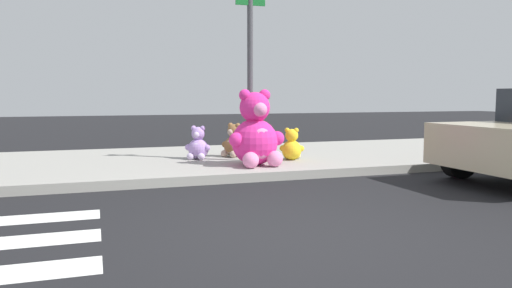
# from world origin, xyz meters

# --- Properties ---
(ground_plane) EXTENTS (60.00, 60.00, 0.00)m
(ground_plane) POSITION_xyz_m (0.00, 0.00, 0.00)
(ground_plane) COLOR black
(sidewalk) EXTENTS (28.00, 4.40, 0.15)m
(sidewalk) POSITION_xyz_m (0.00, 5.20, 0.07)
(sidewalk) COLOR #9E9B93
(sidewalk) RESTS_ON ground_plane
(sign_pole) EXTENTS (0.56, 0.11, 3.20)m
(sign_pole) POSITION_xyz_m (1.00, 4.40, 1.85)
(sign_pole) COLOR #4C4C51
(sign_pole) RESTS_ON sidewalk
(plush_pink_large) EXTENTS (1.03, 0.92, 1.34)m
(plush_pink_large) POSITION_xyz_m (0.91, 3.81, 0.68)
(plush_pink_large) COLOR #F22D93
(plush_pink_large) RESTS_ON sidewalk
(plush_teal) EXTENTS (0.36, 0.34, 0.50)m
(plush_teal) POSITION_xyz_m (1.53, 5.22, 0.35)
(plush_teal) COLOR teal
(plush_teal) RESTS_ON sidewalk
(plush_yellow) EXTENTS (0.44, 0.44, 0.61)m
(plush_yellow) POSITION_xyz_m (1.80, 4.30, 0.40)
(plush_yellow) COLOR yellow
(plush_yellow) RESTS_ON sidewalk
(plush_brown) EXTENTS (0.49, 0.48, 0.68)m
(plush_brown) POSITION_xyz_m (0.87, 5.09, 0.42)
(plush_brown) COLOR olive
(plush_brown) RESTS_ON sidewalk
(plush_lavender) EXTENTS (0.45, 0.47, 0.65)m
(plush_lavender) POSITION_xyz_m (0.12, 4.96, 0.41)
(plush_lavender) COLOR #B28CD8
(plush_lavender) RESTS_ON sidewalk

